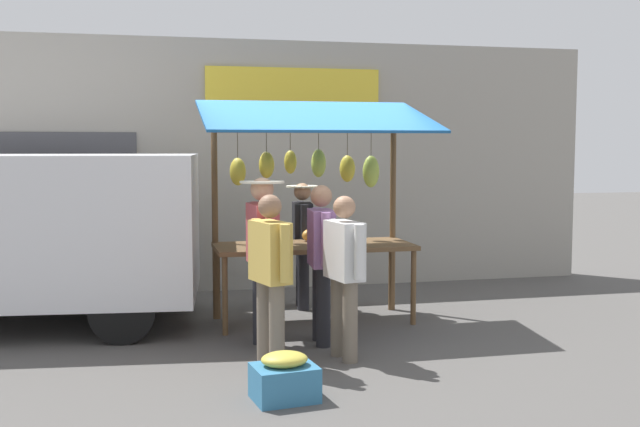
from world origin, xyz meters
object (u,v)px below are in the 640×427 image
object	(u,v)px
market_stall	(312,184)
vendor_with_sunhat	(302,236)
shopper_with_ponytail	(321,253)
shopper_with_shopping_bag	(262,247)
shopper_in_grey_tee	(344,267)
produce_crate_near	(284,378)
shopper_in_striped_shirt	(270,269)

from	to	relation	value
market_stall	vendor_with_sunhat	world-z (taller)	market_stall
shopper_with_ponytail	shopper_with_shopping_bag	xyz separation A→B (m)	(0.59, 0.01, 0.08)
shopper_with_ponytail	shopper_in_grey_tee	bearing A→B (deg)	-167.79
shopper_with_shopping_bag	produce_crate_near	world-z (taller)	shopper_with_shopping_bag
vendor_with_sunhat	produce_crate_near	world-z (taller)	vendor_with_sunhat
market_stall	shopper_with_ponytail	bearing A→B (deg)	82.82
shopper_in_grey_tee	produce_crate_near	bearing A→B (deg)	132.11
shopper_with_shopping_bag	shopper_in_grey_tee	world-z (taller)	shopper_with_shopping_bag
shopper_in_striped_shirt	shopper_with_ponytail	size ratio (longest dim) A/B	0.97
market_stall	shopper_with_ponytail	distance (m)	1.19
shopper_with_shopping_bag	shopper_in_grey_tee	bearing A→B (deg)	-135.01
market_stall	shopper_with_shopping_bag	size ratio (longest dim) A/B	1.49
shopper_in_striped_shirt	vendor_with_sunhat	bearing A→B (deg)	-35.08
shopper_in_grey_tee	vendor_with_sunhat	bearing A→B (deg)	-13.47
shopper_with_shopping_bag	produce_crate_near	xyz separation A→B (m)	(0.08, 1.58, -0.82)
market_stall	shopper_in_grey_tee	world-z (taller)	market_stall
market_stall	vendor_with_sunhat	distance (m)	0.96
shopper_in_striped_shirt	shopper_in_grey_tee	distance (m)	0.71
vendor_with_sunhat	shopper_in_striped_shirt	size ratio (longest dim) A/B	0.98
produce_crate_near	shopper_with_shopping_bag	bearing A→B (deg)	-92.94
shopper_in_striped_shirt	shopper_in_grey_tee	size ratio (longest dim) A/B	1.02
produce_crate_near	market_stall	bearing A→B (deg)	-107.07
shopper_with_ponytail	shopper_with_shopping_bag	world-z (taller)	shopper_with_shopping_bag
vendor_with_sunhat	shopper_with_ponytail	world-z (taller)	shopper_with_ponytail
vendor_with_sunhat	shopper_in_striped_shirt	world-z (taller)	shopper_in_striped_shirt
market_stall	shopper_with_shopping_bag	xyz separation A→B (m)	(0.72, 1.02, -0.55)
vendor_with_sunhat	produce_crate_near	xyz separation A→B (m)	(0.84, 3.30, -0.71)
vendor_with_sunhat	shopper_in_striped_shirt	bearing A→B (deg)	-11.54
market_stall	shopper_with_shopping_bag	bearing A→B (deg)	54.83
shopper_with_ponytail	vendor_with_sunhat	bearing A→B (deg)	-0.97
market_stall	shopper_in_striped_shirt	xyz separation A→B (m)	(0.75, 1.66, -0.66)
shopper_with_shopping_bag	produce_crate_near	bearing A→B (deg)	172.64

